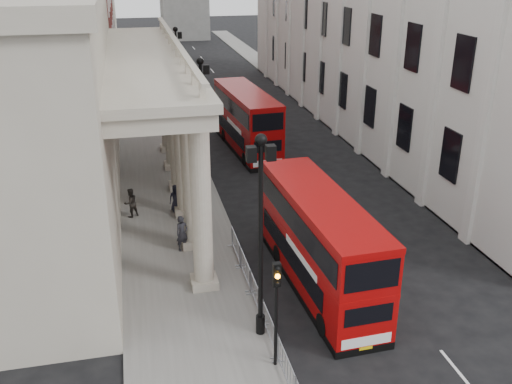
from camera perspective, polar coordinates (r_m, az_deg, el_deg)
The scene contains 14 objects.
sidewalk_west at distance 46.68m, azimuth -9.79°, elevation 4.79°, with size 6.00×140.00×0.12m, color slate.
sidewalk_east at distance 50.16m, azimuth 9.45°, elevation 6.07°, with size 3.00×140.00×0.12m, color slate.
kerb at distance 46.89m, azimuth -6.18°, elevation 5.09°, with size 0.20×140.00×0.14m, color slate.
portico_building at distance 33.92m, azimuth -21.94°, elevation 7.12°, with size 9.00×28.00×12.00m, color #A49A8A.
lamp_post_south at distance 21.10m, azimuth 0.47°, elevation -3.35°, with size 1.05×0.44×8.32m.
lamp_post_mid at distance 35.94m, azimuth -5.41°, elevation 7.68°, with size 1.05×0.44×8.32m.
lamp_post_north at distance 51.48m, azimuth -7.87°, elevation 12.15°, with size 1.05×0.44×8.32m.
traffic_light at distance 20.31m, azimuth 2.06°, elevation -10.35°, with size 0.28×0.33×4.30m.
crowd_barriers at distance 21.95m, azimuth 2.19°, elevation -15.30°, with size 0.50×18.75×1.10m.
bus_near at distance 25.74m, azimuth 6.36°, elevation -4.86°, with size 2.92×10.41×4.45m.
bus_far at distance 44.22m, azimuth -0.95°, elevation 7.28°, with size 3.34×10.80×4.59m.
pedestrian_a at distance 29.28m, azimuth -7.40°, elevation -4.12°, with size 0.68×0.45×1.87m, color #222227.
pedestrian_b at distance 33.47m, azimuth -12.43°, elevation -1.06°, with size 0.84×0.66×1.73m, color black.
pedestrian_c at distance 33.73m, azimuth -8.00°, elevation -0.61°, with size 0.81×0.53×1.66m, color black.
Camera 1 is at (-4.95, -14.44, 14.20)m, focal length 40.00 mm.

